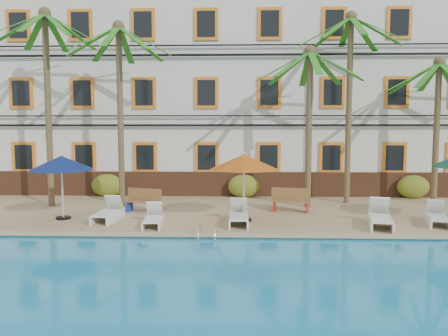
{
  "coord_description": "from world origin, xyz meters",
  "views": [
    {
      "loc": [
        0.03,
        -14.11,
        3.59
      ],
      "look_at": [
        -0.53,
        3.0,
        2.0
      ],
      "focal_mm": 35.0,
      "sensor_mm": 36.0,
      "label": 1
    }
  ],
  "objects_px": {
    "palm_a": "(47,80)",
    "lounger_e": "(380,218)",
    "palm_d": "(350,82)",
    "lounger_c": "(153,219)",
    "palm_e": "(437,108)",
    "bench_right": "(291,200)",
    "lounger_d": "(239,216)",
    "palm_c": "(309,102)",
    "umbrella_blue": "(62,163)",
    "umbrella_red": "(244,162)",
    "pool_ladder": "(207,237)",
    "lounger_f": "(437,217)",
    "lounger_b": "(108,213)",
    "palm_b": "(120,88)",
    "bench_left": "(145,200)"
  },
  "relations": [
    {
      "from": "palm_a",
      "to": "lounger_e",
      "type": "relative_size",
      "value": 3.92
    },
    {
      "from": "palm_d",
      "to": "lounger_e",
      "type": "relative_size",
      "value": 3.95
    },
    {
      "from": "palm_d",
      "to": "lounger_c",
      "type": "bearing_deg",
      "value": -147.67
    },
    {
      "from": "palm_e",
      "to": "bench_right",
      "type": "xyz_separation_m",
      "value": [
        -6.47,
        -1.95,
        -3.71
      ]
    },
    {
      "from": "lounger_d",
      "to": "lounger_e",
      "type": "relative_size",
      "value": 0.87
    },
    {
      "from": "palm_c",
      "to": "bench_right",
      "type": "distance_m",
      "value": 4.15
    },
    {
      "from": "umbrella_blue",
      "to": "umbrella_red",
      "type": "bearing_deg",
      "value": -1.09
    },
    {
      "from": "palm_d",
      "to": "pool_ladder",
      "type": "xyz_separation_m",
      "value": [
        -5.78,
        -6.31,
        -5.33
      ]
    },
    {
      "from": "lounger_f",
      "to": "bench_right",
      "type": "bearing_deg",
      "value": 154.77
    },
    {
      "from": "palm_a",
      "to": "palm_c",
      "type": "xyz_separation_m",
      "value": [
        10.92,
        0.17,
        -0.91
      ]
    },
    {
      "from": "umbrella_blue",
      "to": "lounger_e",
      "type": "height_order",
      "value": "umbrella_blue"
    },
    {
      "from": "palm_c",
      "to": "umbrella_red",
      "type": "distance_m",
      "value": 4.59
    },
    {
      "from": "lounger_b",
      "to": "lounger_c",
      "type": "distance_m",
      "value": 1.98
    },
    {
      "from": "lounger_b",
      "to": "lounger_c",
      "type": "bearing_deg",
      "value": -25.04
    },
    {
      "from": "lounger_f",
      "to": "pool_ladder",
      "type": "bearing_deg",
      "value": -166.08
    },
    {
      "from": "palm_b",
      "to": "lounger_c",
      "type": "relative_size",
      "value": 4.6
    },
    {
      "from": "palm_a",
      "to": "palm_e",
      "type": "distance_m",
      "value": 16.63
    },
    {
      "from": "umbrella_red",
      "to": "lounger_f",
      "type": "xyz_separation_m",
      "value": [
        6.65,
        -0.41,
        -1.84
      ]
    },
    {
      "from": "palm_c",
      "to": "lounger_f",
      "type": "height_order",
      "value": "palm_c"
    },
    {
      "from": "palm_e",
      "to": "palm_b",
      "type": "bearing_deg",
      "value": -176.63
    },
    {
      "from": "lounger_d",
      "to": "lounger_b",
      "type": "bearing_deg",
      "value": 174.48
    },
    {
      "from": "palm_c",
      "to": "lounger_c",
      "type": "distance_m",
      "value": 8.11
    },
    {
      "from": "umbrella_red",
      "to": "pool_ladder",
      "type": "distance_m",
      "value": 3.35
    },
    {
      "from": "bench_right",
      "to": "pool_ladder",
      "type": "xyz_separation_m",
      "value": [
        -3.05,
        -4.17,
        -0.47
      ]
    },
    {
      "from": "palm_c",
      "to": "palm_d",
      "type": "xyz_separation_m",
      "value": [
        1.9,
        1.07,
        0.94
      ]
    },
    {
      "from": "lounger_d",
      "to": "bench_left",
      "type": "relative_size",
      "value": 1.17
    },
    {
      "from": "palm_a",
      "to": "palm_c",
      "type": "bearing_deg",
      "value": 0.87
    },
    {
      "from": "bench_right",
      "to": "lounger_f",
      "type": "bearing_deg",
      "value": -25.23
    },
    {
      "from": "palm_d",
      "to": "umbrella_red",
      "type": "height_order",
      "value": "palm_d"
    },
    {
      "from": "lounger_c",
      "to": "bench_right",
      "type": "xyz_separation_m",
      "value": [
        5.0,
        2.76,
        0.22
      ]
    },
    {
      "from": "palm_a",
      "to": "palm_e",
      "type": "bearing_deg",
      "value": 3.63
    },
    {
      "from": "umbrella_blue",
      "to": "lounger_c",
      "type": "relative_size",
      "value": 1.42
    },
    {
      "from": "bench_left",
      "to": "lounger_b",
      "type": "bearing_deg",
      "value": -121.53
    },
    {
      "from": "lounger_f",
      "to": "bench_right",
      "type": "height_order",
      "value": "bench_right"
    },
    {
      "from": "palm_b",
      "to": "umbrella_red",
      "type": "relative_size",
      "value": 3.15
    },
    {
      "from": "palm_b",
      "to": "lounger_e",
      "type": "xyz_separation_m",
      "value": [
        9.8,
        -3.79,
        -4.71
      ]
    },
    {
      "from": "lounger_d",
      "to": "lounger_f",
      "type": "xyz_separation_m",
      "value": [
        6.84,
        0.14,
        -0.01
      ]
    },
    {
      "from": "palm_b",
      "to": "lounger_c",
      "type": "distance_m",
      "value": 6.51
    },
    {
      "from": "palm_e",
      "to": "bench_left",
      "type": "height_order",
      "value": "palm_e"
    },
    {
      "from": "palm_a",
      "to": "lounger_d",
      "type": "bearing_deg",
      "value": -22.24
    },
    {
      "from": "lounger_c",
      "to": "lounger_f",
      "type": "relative_size",
      "value": 0.92
    },
    {
      "from": "lounger_e",
      "to": "lounger_f",
      "type": "bearing_deg",
      "value": 10.97
    },
    {
      "from": "palm_c",
      "to": "umbrella_red",
      "type": "bearing_deg",
      "value": -133.41
    },
    {
      "from": "palm_a",
      "to": "palm_d",
      "type": "relative_size",
      "value": 0.99
    },
    {
      "from": "lounger_e",
      "to": "lounger_b",
      "type": "bearing_deg",
      "value": 175.67
    },
    {
      "from": "palm_c",
      "to": "lounger_f",
      "type": "relative_size",
      "value": 3.65
    },
    {
      "from": "pool_ladder",
      "to": "palm_a",
      "type": "bearing_deg",
      "value": 144.23
    },
    {
      "from": "lounger_b",
      "to": "lounger_d",
      "type": "xyz_separation_m",
      "value": [
        4.7,
        -0.45,
        0.0
      ]
    },
    {
      "from": "umbrella_red",
      "to": "lounger_b",
      "type": "height_order",
      "value": "umbrella_red"
    },
    {
      "from": "palm_c",
      "to": "lounger_d",
      "type": "height_order",
      "value": "palm_c"
    }
  ]
}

